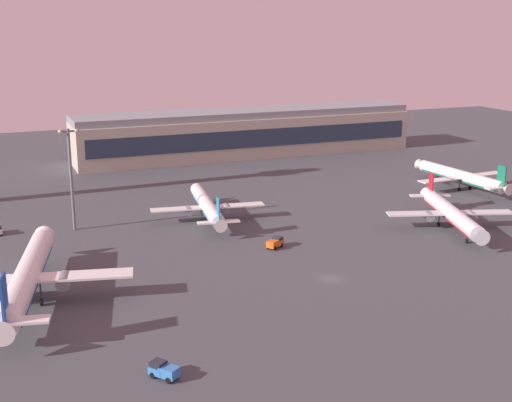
{
  "coord_description": "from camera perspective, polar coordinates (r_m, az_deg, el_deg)",
  "views": [
    {
      "loc": [
        -59.31,
        -107.38,
        47.22
      ],
      "look_at": [
        2.98,
        44.85,
        4.0
      ],
      "focal_mm": 48.25,
      "sensor_mm": 36.0,
      "label": 1
    }
  ],
  "objects": [
    {
      "name": "airplane_taxiway_distant",
      "position": [
        207.07,
        16.64,
        1.96
      ],
      "size": [
        29.4,
        37.76,
        9.68
      ],
      "rotation": [
        0.0,
        0.0,
        0.06
      ],
      "color": "silver",
      "rests_on": "ground"
    },
    {
      "name": "terminal_building",
      "position": [
        249.54,
        -0.85,
        5.7
      ],
      "size": [
        122.95,
        22.4,
        16.4
      ],
      "color": "#B2AD99",
      "rests_on": "ground"
    },
    {
      "name": "airplane_far_stand",
      "position": [
        166.79,
        15.84,
        -0.97
      ],
      "size": [
        29.28,
        37.22,
        9.82
      ],
      "rotation": [
        0.0,
        0.0,
        2.82
      ],
      "color": "silver",
      "rests_on": "ground"
    },
    {
      "name": "maintenance_van",
      "position": [
        147.55,
        1.6,
        -3.47
      ],
      "size": [
        4.54,
        3.91,
        2.25
      ],
      "rotation": [
        0.0,
        0.0,
        5.29
      ],
      "color": "#D85919",
      "rests_on": "ground"
    },
    {
      "name": "airplane_mid_apron",
      "position": [
        125.34,
        -18.49,
        -5.99
      ],
      "size": [
        36.23,
        46.23,
        11.97
      ],
      "rotation": [
        0.0,
        0.0,
        -0.22
      ],
      "color": "silver",
      "rests_on": "ground"
    },
    {
      "name": "cargo_loader",
      "position": [
        97.12,
        -7.67,
        -13.72
      ],
      "size": [
        4.06,
        4.48,
        2.25
      ],
      "rotation": [
        0.0,
        0.0,
        0.65
      ],
      "color": "#3372BF",
      "rests_on": "ground"
    },
    {
      "name": "ground_plane",
      "position": [
        131.44,
        6.25,
        -6.42
      ],
      "size": [
        416.0,
        416.0,
        0.0
      ],
      "primitive_type": "plane",
      "color": "#424449"
    },
    {
      "name": "apron_light_east",
      "position": [
        162.6,
        -15.1,
        2.3
      ],
      "size": [
        4.8,
        0.9,
        23.74
      ],
      "color": "slate",
      "rests_on": "ground"
    },
    {
      "name": "airplane_near_gate",
      "position": [
        167.65,
        -4.03,
        -0.44
      ],
      "size": [
        27.89,
        35.7,
        9.17
      ],
      "rotation": [
        0.0,
        0.0,
        -0.15
      ],
      "color": "silver",
      "rests_on": "ground"
    }
  ]
}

